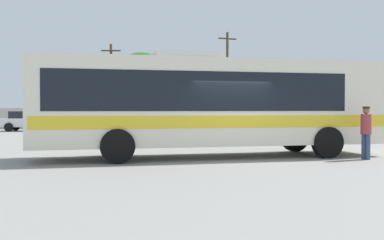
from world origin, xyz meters
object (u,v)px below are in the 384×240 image
Objects in this scene: utility_pole_far at (227,78)px; utility_pole_near at (111,84)px; roadside_tree_midright at (188,80)px; coach_bus_cream_yellow at (208,102)px; attendant_by_bus_door at (366,129)px; parked_car_second_black at (117,120)px; parked_car_third_white at (191,120)px; roadside_tree_right at (333,92)px; parked_car_leftmost_white at (29,121)px; roadside_tree_left at (60,91)px; roadside_tree_midleft at (142,76)px.

utility_pole_near is at bearing 176.50° from utility_pole_far.
coach_bus_cream_yellow is at bearing -94.45° from roadside_tree_midright.
attendant_by_bus_door is 0.41× the size of parked_car_second_black.
roadside_tree_right reaches higher than parked_car_third_white.
attendant_by_bus_door is 30.81m from roadside_tree_midright.
attendant_by_bus_door is at bearing -84.96° from roadside_tree_midright.
coach_bus_cream_yellow is 27.98m from utility_pole_far.
utility_pole_near is 0.87× the size of utility_pole_far.
parked_car_second_black is 0.65× the size of roadside_tree_midright.
parked_car_leftmost_white is 10.21m from utility_pole_near.
coach_bus_cream_yellow is 2.69× the size of parked_car_third_white.
roadside_tree_left is 8.41m from roadside_tree_midleft.
roadside_tree_left reaches higher than parked_car_leftmost_white.
utility_pole_far is at bearing 88.36° from attendant_by_bus_door.
parked_car_third_white is at bearing -120.10° from utility_pole_far.
roadside_tree_midright is at bearing 95.04° from attendant_by_bus_door.
parked_car_leftmost_white is at bearing 126.11° from attendant_by_bus_door.
roadside_tree_left is (-5.08, 2.80, -0.65)m from utility_pole_near.
roadside_tree_left is 1.00× the size of roadside_tree_right.
utility_pole_near reaches higher than parked_car_second_black.
roadside_tree_midright is (-2.69, 30.50, 3.48)m from attendant_by_bus_door.
attendant_by_bus_door reaches higher than parked_car_third_white.
utility_pole_near is 2.95m from roadside_tree_midleft.
parked_car_leftmost_white is 12.43m from roadside_tree_midleft.
parked_car_third_white is at bearing -149.31° from roadside_tree_right.
parked_car_leftmost_white is 16.22m from roadside_tree_midright.
roadside_tree_left is 12.54m from roadside_tree_midright.
roadside_tree_left reaches higher than parked_car_second_black.
roadside_tree_midright is 1.35× the size of roadside_tree_right.
roadside_tree_midleft reaches higher than roadside_tree_right.
roadside_tree_right reaches higher than parked_car_leftmost_white.
coach_bus_cream_yellow reaches higher than parked_car_second_black.
roadside_tree_midleft is (8.33, 8.32, 3.98)m from parked_car_leftmost_white.
parked_car_third_white is (-3.40, 21.27, -0.17)m from attendant_by_bus_door.
utility_pole_near is (5.49, 7.98, 3.23)m from parked_car_leftmost_white.
parked_car_leftmost_white is 0.88× the size of roadside_tree_right.
utility_pole_far is 8.05m from roadside_tree_midleft.
roadside_tree_midleft reaches higher than roadside_tree_midright.
coach_bus_cream_yellow is at bearing -79.75° from utility_pole_near.
roadside_tree_midright is at bearing 35.86° from parked_car_leftmost_white.
roadside_tree_left is at bearing 119.45° from parked_car_second_black.
attendant_by_bus_door reaches higher than parked_car_leftmost_white.
roadside_tree_midleft is at bearing 6.85° from utility_pole_near.
roadside_tree_right is at bearing 59.87° from coach_bus_cream_yellow.
roadside_tree_midright reaches higher than roadside_tree_right.
parked_car_third_white is 9.95m from roadside_tree_midright.
roadside_tree_right is at bearing -0.62° from roadside_tree_midright.
attendant_by_bus_door reaches higher than parked_car_second_black.
utility_pole_near is (-5.04, 27.90, 2.14)m from coach_bus_cream_yellow.
roadside_tree_midleft is at bearing 114.42° from parked_car_third_white.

